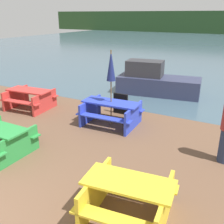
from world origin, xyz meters
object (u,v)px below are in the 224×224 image
at_px(picnic_table_red, 30,97).
at_px(boat, 155,82).
at_px(picnic_table_blue, 111,111).
at_px(picnic_table_yellow, 128,197).
at_px(umbrella_navy, 111,67).
at_px(signboard, 121,104).

distance_m(picnic_table_red, boat, 5.49).
xyz_separation_m(picnic_table_blue, boat, (0.02, 4.09, 0.08)).
xyz_separation_m(picnic_table_yellow, umbrella_navy, (-2.33, 3.58, 1.46)).
distance_m(picnic_table_blue, boat, 4.09).
relative_size(boat, signboard, 5.06).
bearing_deg(picnic_table_red, signboard, 19.94).
xyz_separation_m(umbrella_navy, signboard, (-0.18, 1.03, -1.54)).
relative_size(picnic_table_blue, signboard, 2.56).
height_order(picnic_table_blue, umbrella_navy, umbrella_navy).
bearing_deg(boat, picnic_table_red, -137.96).
distance_m(picnic_table_yellow, umbrella_navy, 4.51).
relative_size(picnic_table_red, boat, 0.47).
bearing_deg(picnic_table_red, picnic_table_yellow, -30.57).
bearing_deg(boat, umbrella_navy, -98.89).
distance_m(picnic_table_yellow, picnic_table_red, 6.73).
bearing_deg(picnic_table_blue, boat, 89.75).
bearing_deg(picnic_table_yellow, boat, 106.80).
bearing_deg(boat, picnic_table_yellow, -81.85).
height_order(picnic_table_yellow, boat, boat).
xyz_separation_m(picnic_table_blue, signboard, (-0.18, 1.03, -0.10)).
bearing_deg(picnic_table_red, umbrella_navy, 2.59).
xyz_separation_m(picnic_table_red, umbrella_navy, (3.46, 0.16, 1.46)).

